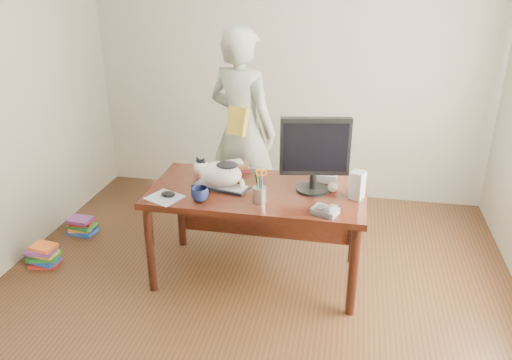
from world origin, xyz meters
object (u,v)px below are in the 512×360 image
object	(u,v)px
cat	(219,173)
book_pile_a	(44,255)
baseball	(333,187)
book_pile_b	(82,226)
desk	(259,203)
pen_cup	(260,193)
speaker	(357,185)
keyboard	(221,186)
coffee_mug	(200,194)
monitor	(315,151)
phone	(325,211)
calculator	(327,175)
mouse	(168,194)
person	(242,130)
book_stack	(236,166)

from	to	relation	value
cat	book_pile_a	bearing A→B (deg)	-159.74
baseball	book_pile_b	size ratio (longest dim) A/B	0.29
desk	pen_cup	xyz separation A→B (m)	(0.05, -0.27, 0.22)
desk	speaker	bearing A→B (deg)	-6.06
keyboard	coffee_mug	distance (m)	0.26
monitor	book_pile_a	xyz separation A→B (m)	(-2.16, -0.25, -0.98)
keyboard	book_pile_a	xyz separation A→B (m)	(-1.48, -0.18, -0.67)
cat	phone	xyz separation A→B (m)	(0.81, -0.27, -0.10)
calculator	book_pile_b	xyz separation A→B (m)	(-2.22, 0.03, -0.71)
keyboard	mouse	world-z (taller)	mouse
desk	calculator	bearing A→B (deg)	25.95
speaker	book_pile_b	world-z (taller)	speaker
keyboard	person	size ratio (longest dim) A/B	0.24
calculator	book_pile_b	world-z (taller)	calculator
cat	pen_cup	distance (m)	0.38
desk	keyboard	xyz separation A→B (m)	(-0.27, -0.10, 0.16)
speaker	book_pile_b	bearing A→B (deg)	-166.02
pen_cup	book_pile_a	world-z (taller)	pen_cup
phone	book_pile_b	distance (m)	2.44
book_stack	calculator	distance (m)	0.74
book_pile_b	person	bearing A→B (deg)	20.45
pen_cup	phone	world-z (taller)	pen_cup
monitor	pen_cup	distance (m)	0.49
baseball	book_pile_a	world-z (taller)	baseball
desk	monitor	world-z (taller)	monitor
book_pile_b	coffee_mug	bearing A→B (deg)	-24.14
keyboard	book_stack	xyz separation A→B (m)	(0.03, 0.36, 0.02)
mouse	book_pile_a	size ratio (longest dim) A/B	0.45
monitor	phone	distance (m)	0.46
speaker	pen_cup	bearing A→B (deg)	-141.78
baseball	calculator	size ratio (longest dim) A/B	0.34
cat	mouse	xyz separation A→B (m)	(-0.32, -0.23, -0.10)
desk	baseball	xyz separation A→B (m)	(0.55, -0.00, 0.18)
desk	calculator	size ratio (longest dim) A/B	7.36
phone	cat	bearing A→B (deg)	-176.84
cat	speaker	xyz separation A→B (m)	(1.01, 0.02, -0.02)
mouse	coffee_mug	world-z (taller)	coffee_mug
keyboard	speaker	size ratio (longest dim) A/B	2.22
book_pile_a	book_pile_b	size ratio (longest dim) A/B	1.05
keyboard	person	bearing A→B (deg)	105.75
mouse	book_pile_b	distance (m)	1.45
monitor	person	size ratio (longest dim) A/B	0.31
mouse	coffee_mug	xyz separation A→B (m)	(0.24, -0.01, 0.03)
coffee_mug	book_stack	size ratio (longest dim) A/B	0.50
pen_cup	baseball	bearing A→B (deg)	28.20
phone	book_stack	distance (m)	0.99
mouse	person	bearing A→B (deg)	98.67
keyboard	coffee_mug	size ratio (longest dim) A/B	3.59
coffee_mug	person	distance (m)	1.14
desk	pen_cup	distance (m)	0.35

